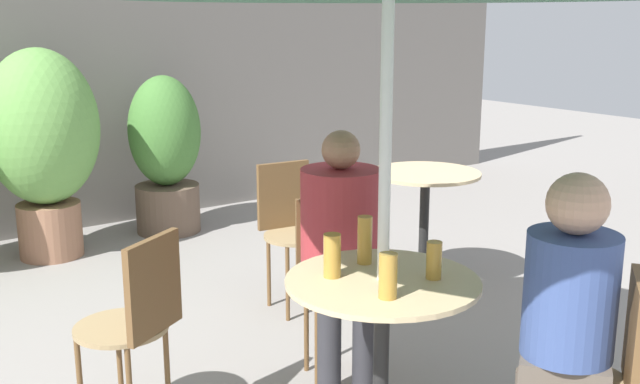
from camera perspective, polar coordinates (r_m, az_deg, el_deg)
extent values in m
cube|color=slate|center=(6.13, -21.98, 10.58)|extent=(10.00, 0.06, 3.00)
cylinder|color=black|center=(2.92, 4.65, -13.66)|extent=(0.06, 0.06, 0.72)
cylinder|color=#CCB284|center=(2.78, 4.79, -6.81)|extent=(0.72, 0.72, 0.02)
cylinder|color=black|center=(4.85, 7.76, -7.17)|extent=(0.40, 0.40, 0.01)
cylinder|color=black|center=(4.73, 7.91, -2.99)|extent=(0.06, 0.06, 0.72)
cylinder|color=#CCB284|center=(4.64, 8.05, 1.42)|extent=(0.68, 0.68, 0.02)
cylinder|color=#997F56|center=(2.84, 18.85, -13.62)|extent=(0.39, 0.39, 0.02)
cube|color=brown|center=(2.76, 22.84, -9.97)|extent=(0.28, 0.22, 0.39)
cylinder|color=#997F56|center=(3.51, 1.37, -7.54)|extent=(0.39, 0.39, 0.02)
cylinder|color=brown|center=(3.74, 2.80, -10.02)|extent=(0.02, 0.02, 0.44)
cylinder|color=brown|center=(3.68, -1.04, -10.36)|extent=(0.02, 0.02, 0.44)
cylinder|color=brown|center=(3.51, 3.88, -11.60)|extent=(0.02, 0.02, 0.44)
cylinder|color=brown|center=(3.46, -0.22, -12.00)|extent=(0.02, 0.02, 0.44)
cube|color=brown|center=(3.60, 0.74, -3.49)|extent=(0.31, 0.16, 0.39)
cylinder|color=#997F56|center=(4.34, -1.77, -3.36)|extent=(0.39, 0.39, 0.02)
cylinder|color=brown|center=(4.57, -1.06, -5.51)|extent=(0.02, 0.02, 0.44)
cylinder|color=brown|center=(4.47, -3.93, -6.00)|extent=(0.02, 0.02, 0.44)
cylinder|color=brown|center=(4.37, 0.49, -6.45)|extent=(0.02, 0.02, 0.44)
cylinder|color=brown|center=(4.26, -2.48, -7.00)|extent=(0.02, 0.02, 0.44)
cube|color=brown|center=(4.44, -2.81, -0.23)|extent=(0.33, 0.07, 0.39)
cylinder|color=#997F56|center=(3.23, -14.91, -9.95)|extent=(0.39, 0.39, 0.02)
cylinder|color=brown|center=(3.34, -11.56, -13.26)|extent=(0.02, 0.02, 0.44)
cylinder|color=brown|center=(3.48, -15.03, -12.32)|extent=(0.02, 0.02, 0.44)
cube|color=brown|center=(3.05, -12.56, -7.01)|extent=(0.30, 0.20, 0.39)
cube|color=brown|center=(2.81, 18.11, -12.52)|extent=(0.39, 0.40, 0.09)
cylinder|color=#384C84|center=(2.71, 18.52, -7.47)|extent=(0.31, 0.31, 0.44)
sphere|color=tan|center=(2.61, 19.04, -0.85)|extent=(0.21, 0.21, 0.21)
cylinder|color=#2D2D33|center=(3.43, 0.71, -12.30)|extent=(0.11, 0.11, 0.44)
cylinder|color=#2D2D33|center=(3.46, 3.38, -12.04)|extent=(0.11, 0.11, 0.44)
cube|color=#2D2D33|center=(3.45, 1.54, -6.79)|extent=(0.41, 0.43, 0.11)
cylinder|color=#9E2D33|center=(3.36, 1.57, -2.16)|extent=(0.36, 0.36, 0.47)
sphere|color=#9E7051|center=(3.29, 1.60, 3.24)|extent=(0.17, 0.17, 0.17)
cylinder|color=#B28433|center=(2.57, 5.20, -6.38)|extent=(0.06, 0.06, 0.16)
cylinder|color=#B28433|center=(2.78, 8.68, -5.16)|extent=(0.06, 0.06, 0.14)
cylinder|color=#B28433|center=(2.91, 3.43, -3.67)|extent=(0.06, 0.06, 0.19)
cylinder|color=#B28433|center=(2.76, 0.93, -4.87)|extent=(0.06, 0.06, 0.16)
cylinder|color=#93664C|center=(5.71, -19.85, -2.71)|extent=(0.44, 0.44, 0.39)
ellipsoid|color=#609947|center=(5.56, -20.46, 4.66)|extent=(0.79, 0.79, 1.09)
cylinder|color=brown|center=(6.10, -11.49, -1.20)|extent=(0.50, 0.50, 0.38)
ellipsoid|color=#427533|center=(5.98, -11.77, 4.58)|extent=(0.56, 0.56, 0.86)
cylinder|color=silver|center=(2.69, 4.91, -1.47)|extent=(0.04, 0.04, 2.03)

